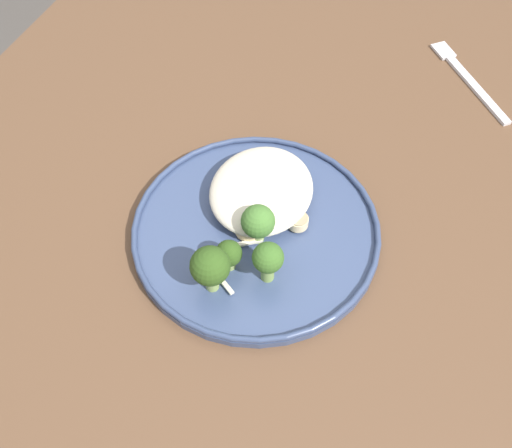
# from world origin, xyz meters

# --- Properties ---
(ground) EXTENTS (6.00, 6.00, 0.00)m
(ground) POSITION_xyz_m (0.00, 0.00, 0.00)
(ground) COLOR #47423D
(wooden_dining_table) EXTENTS (1.40, 1.00, 0.74)m
(wooden_dining_table) POSITION_xyz_m (0.00, 0.00, 0.66)
(wooden_dining_table) COLOR brown
(wooden_dining_table) RESTS_ON ground
(dinner_plate) EXTENTS (0.29, 0.29, 0.02)m
(dinner_plate) POSITION_xyz_m (-0.04, 0.02, 0.75)
(dinner_plate) COLOR #38476B
(dinner_plate) RESTS_ON wooden_dining_table
(noodle_bed) EXTENTS (0.14, 0.12, 0.03)m
(noodle_bed) POSITION_xyz_m (0.00, 0.03, 0.77)
(noodle_bed) COLOR beige
(noodle_bed) RESTS_ON dinner_plate
(seared_scallop_center_golden) EXTENTS (0.03, 0.03, 0.02)m
(seared_scallop_center_golden) POSITION_xyz_m (0.02, -0.01, 0.76)
(seared_scallop_center_golden) COLOR beige
(seared_scallop_center_golden) RESTS_ON dinner_plate
(seared_scallop_tilted_round) EXTENTS (0.02, 0.02, 0.01)m
(seared_scallop_tilted_round) POSITION_xyz_m (-0.02, -0.03, 0.76)
(seared_scallop_tilted_round) COLOR beige
(seared_scallop_tilted_round) RESTS_ON dinner_plate
(seared_scallop_on_noodles) EXTENTS (0.03, 0.03, 0.02)m
(seared_scallop_on_noodles) POSITION_xyz_m (0.04, 0.04, 0.76)
(seared_scallop_on_noodles) COLOR #DBB77A
(seared_scallop_on_noodles) RESTS_ON dinner_plate
(seared_scallop_tiny_bay) EXTENTS (0.03, 0.03, 0.01)m
(seared_scallop_tiny_bay) POSITION_xyz_m (-0.03, 0.04, 0.76)
(seared_scallop_tiny_bay) COLOR beige
(seared_scallop_tiny_bay) RESTS_ON dinner_plate
(seared_scallop_left_edge) EXTENTS (0.03, 0.03, 0.02)m
(seared_scallop_left_edge) POSITION_xyz_m (-0.05, 0.02, 0.76)
(seared_scallop_left_edge) COLOR #E5C689
(seared_scallop_left_edge) RESTS_ON dinner_plate
(broccoli_floret_front_edge) EXTENTS (0.04, 0.04, 0.05)m
(broccoli_floret_front_edge) POSITION_xyz_m (-0.06, 0.01, 0.78)
(broccoli_floret_front_edge) COLOR #89A356
(broccoli_floret_front_edge) RESTS_ON dinner_plate
(broccoli_floret_center_pile) EXTENTS (0.03, 0.03, 0.04)m
(broccoli_floret_center_pile) POSITION_xyz_m (-0.10, 0.03, 0.77)
(broccoli_floret_center_pile) COLOR #89A356
(broccoli_floret_center_pile) RESTS_ON dinner_plate
(broccoli_floret_near_rim) EXTENTS (0.04, 0.04, 0.06)m
(broccoli_floret_near_rim) POSITION_xyz_m (-0.13, 0.03, 0.79)
(broccoli_floret_near_rim) COLOR #89A356
(broccoli_floret_near_rim) RESTS_ON dinner_plate
(broccoli_floret_right_tilted) EXTENTS (0.03, 0.03, 0.06)m
(broccoli_floret_right_tilted) POSITION_xyz_m (-0.10, -0.02, 0.79)
(broccoli_floret_right_tilted) COLOR #7A994C
(broccoli_floret_right_tilted) RESTS_ON dinner_plate
(onion_sliver_curled_piece) EXTENTS (0.03, 0.05, 0.00)m
(onion_sliver_curled_piece) POSITION_xyz_m (-0.12, 0.03, 0.75)
(onion_sliver_curled_piece) COLOR silver
(onion_sliver_curled_piece) RESTS_ON dinner_plate
(onion_sliver_pale_crescent) EXTENTS (0.03, 0.04, 0.00)m
(onion_sliver_pale_crescent) POSITION_xyz_m (-0.07, 0.02, 0.75)
(onion_sliver_pale_crescent) COLOR silver
(onion_sliver_pale_crescent) RESTS_ON dinner_plate
(dinner_fork) EXTENTS (0.15, 0.14, 0.00)m
(dinner_fork) POSITION_xyz_m (0.32, -0.17, 0.74)
(dinner_fork) COLOR silver
(dinner_fork) RESTS_ON wooden_dining_table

